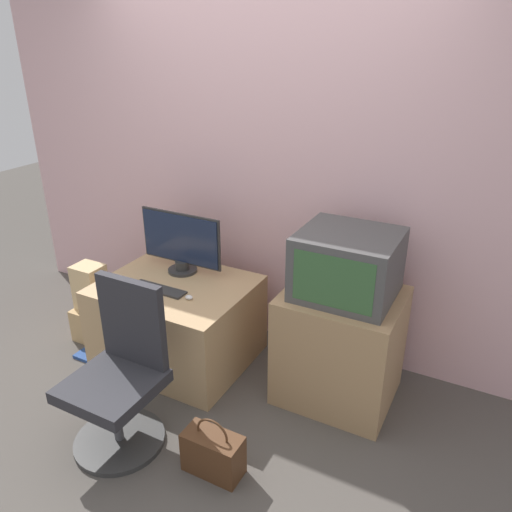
% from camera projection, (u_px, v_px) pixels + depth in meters
% --- Properties ---
extents(ground_plane, '(12.00, 12.00, 0.00)m').
position_uv_depth(ground_plane, '(155.00, 439.00, 2.81)').
color(ground_plane, '#4C4742').
extents(wall_back, '(4.40, 0.05, 2.60)m').
position_uv_depth(wall_back, '(264.00, 162.00, 3.35)').
color(wall_back, beige).
rests_on(wall_back, ground_plane).
extents(desk, '(0.98, 0.80, 0.57)m').
position_uv_depth(desk, '(178.00, 321.00, 3.42)').
color(desk, tan).
rests_on(desk, ground_plane).
extents(side_stand, '(0.68, 0.59, 0.71)m').
position_uv_depth(side_stand, '(340.00, 346.00, 3.03)').
color(side_stand, '#A37F56').
rests_on(side_stand, ground_plane).
extents(main_monitor, '(0.62, 0.20, 0.43)m').
position_uv_depth(main_monitor, '(181.00, 243.00, 3.39)').
color(main_monitor, '#2D2D2D').
rests_on(main_monitor, desk).
extents(keyboard, '(0.38, 0.10, 0.01)m').
position_uv_depth(keyboard, '(159.00, 289.00, 3.22)').
color(keyboard, '#2D2D2D').
rests_on(keyboard, desk).
extents(mouse, '(0.05, 0.04, 0.03)m').
position_uv_depth(mouse, '(189.00, 297.00, 3.11)').
color(mouse, silver).
rests_on(mouse, desk).
extents(crt_tv, '(0.55, 0.51, 0.38)m').
position_uv_depth(crt_tv, '(347.00, 265.00, 2.82)').
color(crt_tv, '#474747').
rests_on(crt_tv, side_stand).
extents(office_chair, '(0.50, 0.50, 0.93)m').
position_uv_depth(office_chair, '(120.00, 379.00, 2.68)').
color(office_chair, '#333333').
rests_on(office_chair, ground_plane).
extents(cardboard_box_lower, '(0.24, 0.28, 0.25)m').
position_uv_depth(cardboard_box_lower, '(96.00, 322.00, 3.72)').
color(cardboard_box_lower, tan).
rests_on(cardboard_box_lower, ground_plane).
extents(cardboard_box_upper, '(0.21, 0.17, 0.34)m').
position_uv_depth(cardboard_box_upper, '(90.00, 287.00, 3.60)').
color(cardboard_box_upper, '#D1B27F').
rests_on(cardboard_box_upper, cardboard_box_lower).
extents(handbag, '(0.31, 0.15, 0.34)m').
position_uv_depth(handbag, '(213.00, 453.00, 2.56)').
color(handbag, '#4C2D19').
rests_on(handbag, ground_plane).
extents(book, '(0.19, 0.11, 0.02)m').
position_uv_depth(book, '(88.00, 356.00, 3.51)').
color(book, navy).
rests_on(book, ground_plane).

